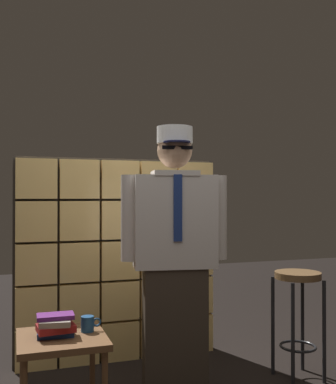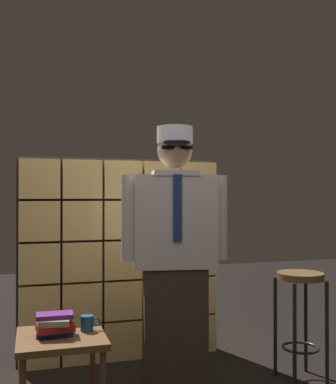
# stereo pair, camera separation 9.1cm
# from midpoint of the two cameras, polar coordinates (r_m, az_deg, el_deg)

# --- Properties ---
(glass_block_wall) EXTENTS (1.69, 0.10, 1.69)m
(glass_block_wall) POSITION_cam_midpoint_polar(r_m,az_deg,el_deg) (3.89, -6.71, -8.37)
(glass_block_wall) COLOR #F2C672
(glass_block_wall) RESTS_ON ground
(standing_person) EXTENTS (0.73, 0.35, 1.83)m
(standing_person) POSITION_cam_midpoint_polar(r_m,az_deg,el_deg) (3.12, -0.01, -7.98)
(standing_person) COLOR #382D23
(standing_person) RESTS_ON ground
(bar_stool) EXTENTS (0.34, 0.34, 0.79)m
(bar_stool) POSITION_cam_midpoint_polar(r_m,az_deg,el_deg) (3.63, 15.10, -12.71)
(bar_stool) COLOR brown
(bar_stool) RESTS_ON ground
(side_table) EXTENTS (0.52, 0.52, 0.52)m
(side_table) POSITION_cam_midpoint_polar(r_m,az_deg,el_deg) (2.99, -13.95, -18.20)
(side_table) COLOR brown
(side_table) RESTS_ON ground
(book_stack) EXTENTS (0.23, 0.21, 0.13)m
(book_stack) POSITION_cam_midpoint_polar(r_m,az_deg,el_deg) (2.95, -14.66, -15.76)
(book_stack) COLOR navy
(book_stack) RESTS_ON side_table
(coffee_mug) EXTENTS (0.13, 0.08, 0.09)m
(coffee_mug) POSITION_cam_midpoint_polar(r_m,az_deg,el_deg) (3.01, -10.79, -15.77)
(coffee_mug) COLOR navy
(coffee_mug) RESTS_ON side_table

